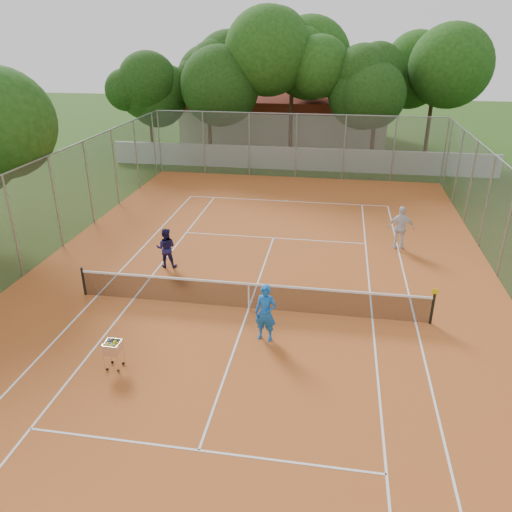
% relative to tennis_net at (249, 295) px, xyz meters
% --- Properties ---
extents(ground, '(120.00, 120.00, 0.00)m').
position_rel_tennis_net_xyz_m(ground, '(0.00, 0.00, -0.51)').
color(ground, '#1F3D10').
rests_on(ground, ground).
extents(court_pad, '(18.00, 34.00, 0.02)m').
position_rel_tennis_net_xyz_m(court_pad, '(0.00, 0.00, -0.50)').
color(court_pad, '#B25722').
rests_on(court_pad, ground).
extents(court_lines, '(10.98, 23.78, 0.01)m').
position_rel_tennis_net_xyz_m(court_lines, '(0.00, 0.00, -0.49)').
color(court_lines, white).
rests_on(court_lines, court_pad).
extents(tennis_net, '(11.88, 0.10, 0.98)m').
position_rel_tennis_net_xyz_m(tennis_net, '(0.00, 0.00, 0.00)').
color(tennis_net, black).
rests_on(tennis_net, court_pad).
extents(perimeter_fence, '(18.00, 34.00, 4.00)m').
position_rel_tennis_net_xyz_m(perimeter_fence, '(0.00, 0.00, 1.49)').
color(perimeter_fence, slate).
rests_on(perimeter_fence, ground).
extents(boundary_wall, '(26.00, 0.30, 1.50)m').
position_rel_tennis_net_xyz_m(boundary_wall, '(0.00, 19.00, 0.24)').
color(boundary_wall, silver).
rests_on(boundary_wall, ground).
extents(clubhouse, '(16.40, 9.00, 4.40)m').
position_rel_tennis_net_xyz_m(clubhouse, '(-2.00, 29.00, 1.69)').
color(clubhouse, beige).
rests_on(clubhouse, ground).
extents(tropical_trees, '(29.00, 19.00, 10.00)m').
position_rel_tennis_net_xyz_m(tropical_trees, '(0.00, 22.00, 4.49)').
color(tropical_trees, black).
rests_on(tropical_trees, ground).
extents(player_near, '(0.73, 0.54, 1.82)m').
position_rel_tennis_net_xyz_m(player_near, '(0.82, -1.73, 0.42)').
color(player_near, blue).
rests_on(player_near, court_pad).
extents(player_far_left, '(0.87, 0.73, 1.62)m').
position_rel_tennis_net_xyz_m(player_far_left, '(-3.80, 2.73, 0.32)').
color(player_far_left, '#1B1747').
rests_on(player_far_left, court_pad).
extents(player_far_right, '(1.13, 0.51, 1.89)m').
position_rel_tennis_net_xyz_m(player_far_right, '(5.50, 6.13, 0.46)').
color(player_far_right, silver).
rests_on(player_far_right, court_pad).
extents(ball_hopper, '(0.56, 0.56, 0.92)m').
position_rel_tennis_net_xyz_m(ball_hopper, '(-3.10, -3.85, -0.03)').
color(ball_hopper, silver).
rests_on(ball_hopper, court_pad).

